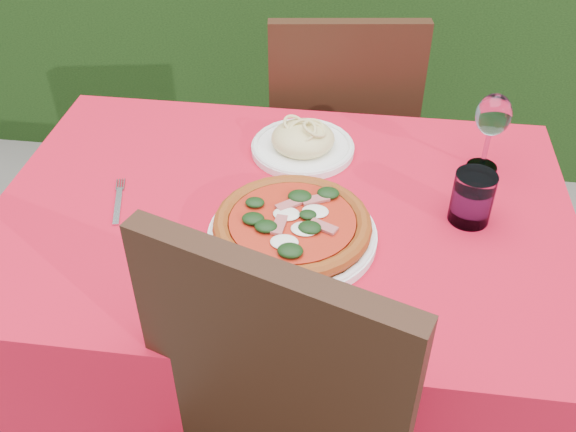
# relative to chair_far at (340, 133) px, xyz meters

# --- Properties ---
(ground) EXTENTS (60.00, 60.00, 0.00)m
(ground) POSITION_rel_chair_far_xyz_m (-0.09, -0.65, -0.55)
(ground) COLOR slate
(ground) RESTS_ON ground
(dining_table) EXTENTS (1.26, 0.86, 0.75)m
(dining_table) POSITION_rel_chair_far_xyz_m (-0.09, -0.65, 0.05)
(dining_table) COLOR #452E16
(dining_table) RESTS_ON ground
(chair_far) EXTENTS (0.49, 0.49, 0.96)m
(chair_far) POSITION_rel_chair_far_xyz_m (0.00, 0.00, 0.00)
(chair_far) COLOR black
(chair_far) RESTS_ON ground
(pizza_plate) EXTENTS (0.38, 0.38, 0.06)m
(pizza_plate) POSITION_rel_chair_far_xyz_m (-0.06, -0.75, 0.23)
(pizza_plate) COLOR white
(pizza_plate) RESTS_ON dining_table
(pasta_plate) EXTENTS (0.25, 0.25, 0.07)m
(pasta_plate) POSITION_rel_chair_far_xyz_m (-0.07, -0.42, 0.23)
(pasta_plate) COLOR white
(pasta_plate) RESTS_ON dining_table
(water_glass) EXTENTS (0.09, 0.09, 0.11)m
(water_glass) POSITION_rel_chair_far_xyz_m (0.31, -0.63, 0.25)
(water_glass) COLOR silver
(water_glass) RESTS_ON dining_table
(wine_glass) EXTENTS (0.08, 0.08, 0.19)m
(wine_glass) POSITION_rel_chair_far_xyz_m (0.36, -0.44, 0.34)
(wine_glass) COLOR white
(wine_glass) RESTS_ON dining_table
(fork) EXTENTS (0.07, 0.18, 0.00)m
(fork) POSITION_rel_chair_far_xyz_m (-0.45, -0.69, 0.20)
(fork) COLOR #B7B7BE
(fork) RESTS_ON dining_table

